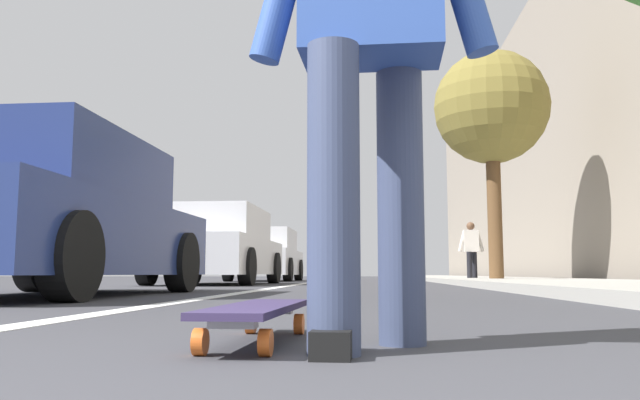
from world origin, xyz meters
TOP-DOWN VIEW (x-y plane):
  - ground_plane at (10.00, 0.00)m, footprint 80.00×80.00m
  - lane_stripe_white at (20.00, 1.06)m, footprint 52.00×0.16m
  - sidewalk_curb at (18.00, -3.47)m, footprint 52.00×3.20m
  - building_facade at (22.00, -6.12)m, footprint 40.00×1.20m
  - skateboard at (1.53, 0.00)m, footprint 0.85×0.23m
  - skater_person at (1.38, -0.34)m, footprint 0.46×0.72m
  - parked_car_near at (5.40, 2.69)m, footprint 4.23×2.03m
  - parked_car_mid at (12.01, 2.68)m, footprint 4.59×2.08m
  - parked_car_far at (17.79, 2.66)m, footprint 4.19×1.85m
  - traffic_light at (23.10, 1.46)m, footprint 0.33×0.28m
  - street_tree_mid at (13.67, -3.07)m, footprint 2.53×2.53m
  - pedestrian_distant at (15.75, -2.87)m, footprint 0.42×0.65m

SIDE VIEW (x-z plane):
  - ground_plane at x=10.00m, z-range 0.00..0.00m
  - lane_stripe_white at x=20.00m, z-range 0.00..0.01m
  - sidewalk_curb at x=18.00m, z-range 0.00..0.11m
  - skateboard at x=1.53m, z-range 0.04..0.15m
  - parked_car_far at x=17.79m, z-range -0.03..1.45m
  - parked_car_mid at x=12.01m, z-range -0.02..1.47m
  - parked_car_near at x=5.40m, z-range -0.02..1.47m
  - pedestrian_distant at x=15.75m, z-range 0.11..1.61m
  - skater_person at x=1.38m, z-range 0.12..1.76m
  - traffic_light at x=23.10m, z-range 0.78..4.79m
  - street_tree_mid at x=13.67m, z-range 1.28..6.44m
  - building_facade at x=22.00m, z-range 0.00..8.99m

